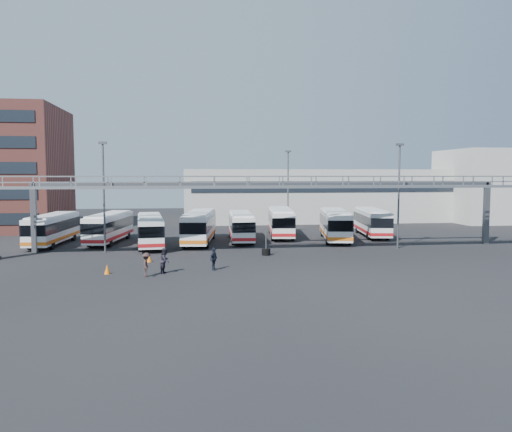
{
  "coord_description": "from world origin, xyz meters",
  "views": [
    {
      "loc": [
        -8.13,
        -39.24,
        7.18
      ],
      "look_at": [
        -2.15,
        6.0,
        3.42
      ],
      "focal_mm": 35.0,
      "sensor_mm": 36.0,
      "label": 1
    }
  ],
  "objects": [
    {
      "name": "light_pole_back",
      "position": [
        4.0,
        22.0,
        5.73
      ],
      "size": [
        0.7,
        0.35,
        10.21
      ],
      "color": "#4C4F54",
      "rests_on": "ground"
    },
    {
      "name": "tire_stack",
      "position": [
        -1.44,
        4.5,
        0.37
      ],
      "size": [
        0.77,
        0.77,
        2.21
      ],
      "color": "black",
      "rests_on": "ground"
    },
    {
      "name": "light_pole_mid",
      "position": [
        12.0,
        7.0,
        5.73
      ],
      "size": [
        0.7,
        0.35,
        10.21
      ],
      "color": "#4C4F54",
      "rests_on": "ground"
    },
    {
      "name": "ground",
      "position": [
        0.0,
        0.0,
        0.0
      ],
      "size": [
        140.0,
        140.0,
        0.0
      ],
      "primitive_type": "plane",
      "color": "black",
      "rests_on": "ground"
    },
    {
      "name": "bus_2",
      "position": [
        -12.16,
        11.51,
        1.74
      ],
      "size": [
        3.41,
        10.53,
        3.14
      ],
      "rotation": [
        0.0,
        0.0,
        0.1
      ],
      "color": "silver",
      "rests_on": "ground"
    },
    {
      "name": "bus_3",
      "position": [
        -7.2,
        13.16,
        1.86
      ],
      "size": [
        3.98,
        11.32,
        3.37
      ],
      "rotation": [
        0.0,
        0.0,
        -0.13
      ],
      "color": "silver",
      "rests_on": "ground"
    },
    {
      "name": "gantry",
      "position": [
        0.0,
        5.87,
        5.51
      ],
      "size": [
        51.4,
        5.15,
        7.1
      ],
      "color": "gray",
      "rests_on": "ground"
    },
    {
      "name": "pedestrian_d",
      "position": [
        -6.42,
        -1.93,
        0.87
      ],
      "size": [
        0.87,
        1.1,
        1.74
      ],
      "primitive_type": "imported",
      "rotation": [
        0.0,
        0.0,
        1.06
      ],
      "color": "black",
      "rests_on": "ground"
    },
    {
      "name": "bus_0",
      "position": [
        -22.18,
        13.96,
        1.74
      ],
      "size": [
        3.25,
        10.54,
        3.15
      ],
      "rotation": [
        0.0,
        0.0,
        -0.08
      ],
      "color": "silver",
      "rests_on": "ground"
    },
    {
      "name": "bus_1",
      "position": [
        -16.66,
        14.87,
        1.74
      ],
      "size": [
        3.91,
        10.57,
        3.14
      ],
      "rotation": [
        0.0,
        0.0,
        -0.15
      ],
      "color": "silver",
      "rests_on": "ground"
    },
    {
      "name": "bus_6",
      "position": [
        7.6,
        13.57,
        1.84
      ],
      "size": [
        4.52,
        11.25,
        3.33
      ],
      "rotation": [
        0.0,
        0.0,
        -0.19
      ],
      "color": "silver",
      "rests_on": "ground"
    },
    {
      "name": "bus_5",
      "position": [
        2.29,
        17.58,
        1.82
      ],
      "size": [
        3.79,
        11.04,
        3.28
      ],
      "rotation": [
        0.0,
        0.0,
        -0.12
      ],
      "color": "silver",
      "rests_on": "ground"
    },
    {
      "name": "warehouse",
      "position": [
        12.0,
        38.0,
        4.0
      ],
      "size": [
        42.0,
        14.0,
        8.0
      ],
      "primitive_type": "cube",
      "color": "#9E9E99",
      "rests_on": "ground"
    },
    {
      "name": "pedestrian_c",
      "position": [
        -11.24,
        -3.79,
        0.86
      ],
      "size": [
        0.67,
        1.13,
        1.72
      ],
      "primitive_type": "imported",
      "rotation": [
        0.0,
        0.0,
        1.6
      ],
      "color": "#312221",
      "rests_on": "ground"
    },
    {
      "name": "building_right",
      "position": [
        38.0,
        32.0,
        5.5
      ],
      "size": [
        14.0,
        12.0,
        11.0
      ],
      "primitive_type": "cube",
      "color": "#B2B2AD",
      "rests_on": "ground"
    },
    {
      "name": "bus_7",
      "position": [
        12.98,
        16.67,
        1.77
      ],
      "size": [
        4.0,
        10.77,
        3.2
      ],
      "rotation": [
        0.0,
        0.0,
        -0.15
      ],
      "color": "silver",
      "rests_on": "ground"
    },
    {
      "name": "cone_right",
      "position": [
        -11.54,
        2.27,
        0.32
      ],
      "size": [
        0.44,
        0.44,
        0.65
      ],
      "primitive_type": "cone",
      "rotation": [
        0.0,
        0.0,
        -0.08
      ],
      "color": "orange",
      "rests_on": "ground"
    },
    {
      "name": "bus_4",
      "position": [
        -2.65,
        14.57,
        1.71
      ],
      "size": [
        2.81,
        10.25,
        3.08
      ],
      "rotation": [
        0.0,
        0.0,
        -0.05
      ],
      "color": "silver",
      "rests_on": "ground"
    },
    {
      "name": "light_pole_left",
      "position": [
        -16.0,
        8.0,
        5.73
      ],
      "size": [
        0.7,
        0.35,
        10.21
      ],
      "color": "#4C4F54",
      "rests_on": "ground"
    },
    {
      "name": "pedestrian_b",
      "position": [
        -10.0,
        -2.66,
        0.94
      ],
      "size": [
        0.99,
        1.11,
        1.88
      ],
      "primitive_type": "imported",
      "rotation": [
        0.0,
        0.0,
        1.21
      ],
      "color": "#23202C",
      "rests_on": "ground"
    },
    {
      "name": "cone_left",
      "position": [
        -14.17,
        -2.39,
        0.34
      ],
      "size": [
        0.57,
        0.57,
        0.69
      ],
      "primitive_type": "cone",
      "rotation": [
        0.0,
        0.0,
        -0.41
      ],
      "color": "orange",
      "rests_on": "ground"
    }
  ]
}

